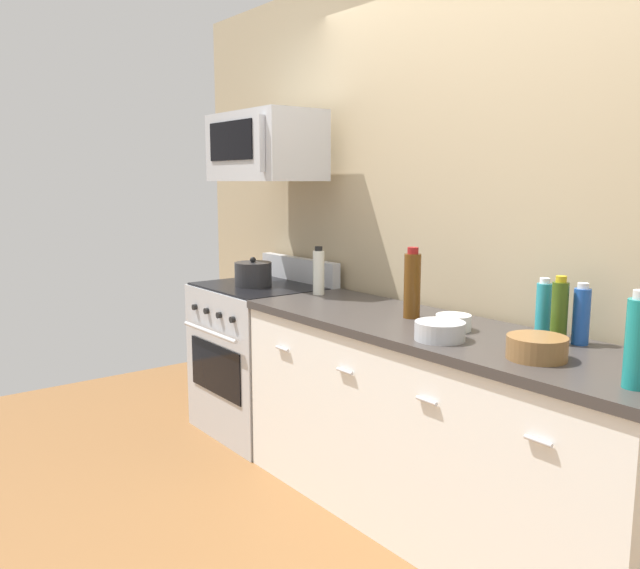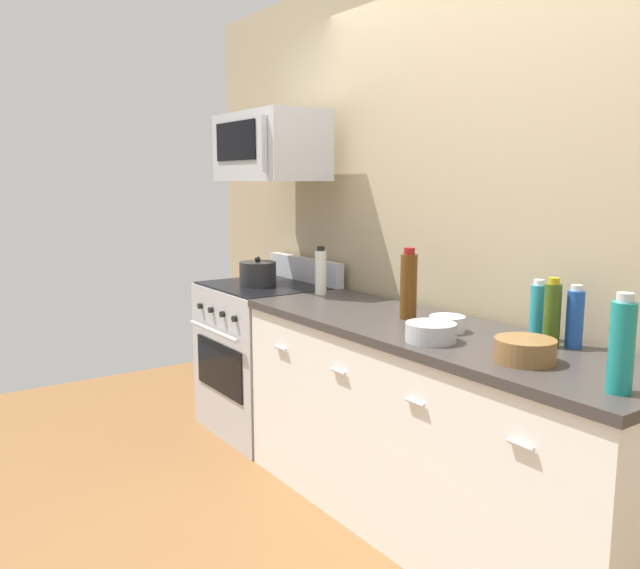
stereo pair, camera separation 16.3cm
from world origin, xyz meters
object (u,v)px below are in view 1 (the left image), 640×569
Objects in this scene: microwave at (265,147)px; bowl_white_ceramic at (453,322)px; bottle_vinegar_white at (319,272)px; bowl_wooden_salad at (537,347)px; bottle_olive_oil at (559,312)px; stockpot at (253,274)px; bottle_sparkling_teal at (638,342)px; bowl_steel_prep at (440,330)px; bottle_dish_soap at (543,309)px; bottle_soda_blue at (581,315)px; bottle_wine_amber at (412,285)px; range_oven at (262,357)px.

bowl_white_ceramic is at bearing -1.34° from microwave.
bottle_vinegar_white is 1.26× the size of bowl_wooden_salad.
stockpot is at bearing -174.00° from bottle_olive_oil.
bottle_vinegar_white reaches higher than stockpot.
bottle_sparkling_teal is at bearing -4.72° from microwave.
bottle_sparkling_teal reaches higher than bowl_steel_prep.
bottle_olive_oil is (0.11, -0.06, 0.01)m from bottle_dish_soap.
bowl_wooden_salad is at bearing 9.01° from bowl_steel_prep.
stockpot is (-1.60, 0.12, 0.03)m from bowl_steel_prep.
bottle_olive_oil is at bearing 18.81° from bowl_white_ceramic.
bottle_soda_blue is at bearing 50.64° from bottle_olive_oil.
bottle_soda_blue reaches higher than bowl_wooden_salad.
bottle_olive_oil is 0.44m from bowl_white_ceramic.
bowl_white_ceramic is at bearing -7.96° from bottle_wine_amber.
bottle_sparkling_teal is 0.89m from bowl_white_ceramic.
bowl_wooden_salad is (0.02, -0.32, -0.07)m from bottle_soda_blue.
microwave is 2.74× the size of bottle_vinegar_white.
bottle_vinegar_white is at bearing 172.81° from bowl_wooden_salad.
bottle_soda_blue is 0.33m from bowl_wooden_salad.
microwave is 2.15m from bowl_wooden_salad.
microwave is 2.11m from bottle_soda_blue.
bowl_white_ceramic is at bearing -4.35° from bottle_vinegar_white.
bowl_steel_prep is at bearing -30.46° from bottle_wine_amber.
microwave reaches higher than bottle_soda_blue.
bowl_white_ceramic is 0.20m from bowl_steel_prep.
stockpot is (-1.52, -0.06, 0.04)m from bowl_white_ceramic.
range_oven is at bearing -175.58° from bottle_olive_oil.
bowl_white_ceramic is at bearing 166.81° from bowl_wooden_salad.
bottle_wine_amber reaches higher than bottle_sparkling_teal.
bottle_wine_amber is (-1.15, 0.20, 0.01)m from bottle_sparkling_teal.
bottle_dish_soap is 1.20× the size of bowl_steel_prep.
microwave is 0.84m from bottle_vinegar_white.
bottle_sparkling_teal is 1.51× the size of bowl_steel_prep.
bottle_soda_blue is (1.98, 0.21, 0.57)m from range_oven.
range_oven is 3.24× the size of bottle_wine_amber.
bottle_sparkling_teal is 1.43× the size of bowl_wooden_salad.
bottle_vinegar_white is at bearing 177.01° from bottle_wine_amber.
stockpot is at bearing -175.21° from bottle_wine_amber.
bottle_vinegar_white reaches higher than bowl_steel_prep.
microwave reaches higher than range_oven.
bottle_sparkling_teal is 0.79m from bowl_steel_prep.
range_oven is at bearing -90.29° from microwave.
microwave is at bearing -174.50° from bottle_vinegar_white.
bottle_dish_soap is at bearing 5.05° from microwave.
bottle_dish_soap is 0.44m from bowl_steel_prep.
microwave is 3.47× the size of bowl_wooden_salad.
microwave is at bearing 178.66° from bowl_white_ceramic.
microwave reaches higher than bottle_vinegar_white.
bottle_sparkling_teal is at bearing 1.21° from bowl_steel_prep.
bottle_wine_amber is at bearing -167.58° from bottle_soda_blue.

